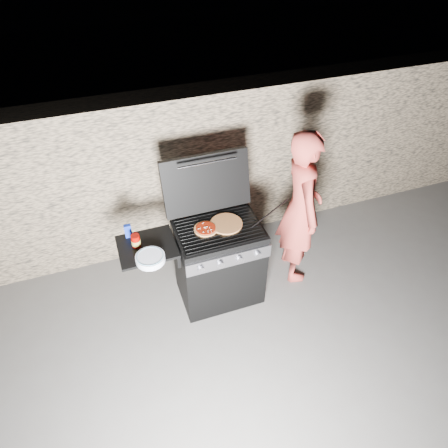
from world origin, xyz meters
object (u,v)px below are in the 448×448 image
object	(u,v)px
gas_grill	(195,269)
person	(300,209)
pizza_topped	(206,229)
sauce_jar	(136,241)

from	to	relation	value
gas_grill	person	xyz separation A→B (m)	(1.13, 0.07, 0.40)
pizza_topped	person	distance (m)	1.01
gas_grill	person	size ratio (longest dim) A/B	0.78
gas_grill	pizza_topped	size ratio (longest dim) A/B	6.22
pizza_topped	person	bearing A→B (deg)	2.78
pizza_topped	person	world-z (taller)	person
gas_grill	sauce_jar	world-z (taller)	sauce_jar
pizza_topped	gas_grill	bearing A→B (deg)	-169.19
pizza_topped	sauce_jar	size ratio (longest dim) A/B	1.80
gas_grill	sauce_jar	xyz separation A→B (m)	(-0.50, 0.03, 0.51)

